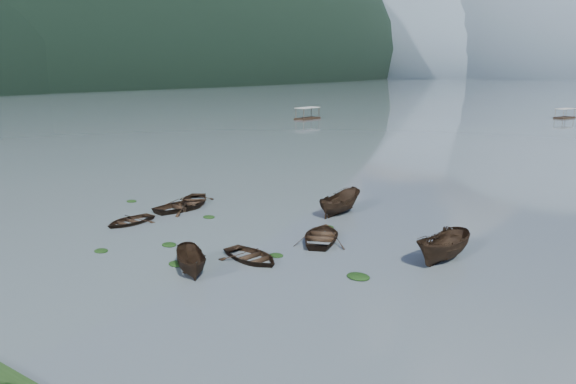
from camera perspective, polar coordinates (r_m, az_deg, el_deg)
The scene contains 22 objects.
ground_plane at distance 30.60m, azimuth -12.63°, elevation -8.00°, with size 2400.00×2400.00×0.00m, color #4D5961.
left_ridge_far at distance 568.87m, azimuth -28.74°, elevation 10.65°, with size 560.00×1400.00×380.00m, color black.
haze_mtn_a at distance 961.51m, azimuth 16.91°, elevation 12.15°, with size 520.00×520.00×280.00m, color #475666.
haze_mtn_b at distance 923.12m, azimuth 29.07°, elevation 11.04°, with size 520.00×520.00×340.00m, color #475666.
rowboat_0 at distance 39.56m, azimuth -17.17°, elevation -3.36°, with size 2.72×3.80×0.79m, color black.
rowboat_1 at distance 42.43m, azimuth -11.63°, elevation -1.91°, with size 3.43×4.81×1.00m, color black.
rowboat_2 at distance 29.47m, azimuth -10.60°, elevation -8.75°, with size 1.51×4.00×1.55m, color black.
rowboat_3 at distance 34.25m, azimuth 3.81°, elevation -5.36°, with size 3.40×4.76×0.99m, color black.
rowboat_4 at distance 30.78m, azimuth -4.08°, elevation -7.56°, with size 2.92×4.09×0.85m, color black.
rowboat_5 at distance 31.97m, azimuth 16.83°, elevation -7.32°, with size 1.90×5.04×1.95m, color black.
rowboat_6 at distance 44.19m, azimuth -10.45°, elevation -1.25°, with size 3.10×4.34×0.90m, color black.
rowboat_8 at distance 40.69m, azimuth 5.74°, elevation -2.36°, with size 1.88×4.99×1.93m, color black.
weed_clump_0 at distance 34.16m, azimuth -20.04°, elevation -6.23°, with size 0.94×0.77×0.20m, color black.
weed_clump_1 at distance 34.04m, azimuth -13.07°, elevation -5.81°, with size 1.03×0.82×0.23m, color black.
weed_clump_2 at distance 30.69m, azimuth -12.20°, elevation -7.91°, with size 1.10×0.88×0.24m, color black.
weed_clump_3 at distance 31.37m, azimuth -1.30°, elevation -7.12°, with size 0.89×0.75×0.20m, color black.
weed_clump_4 at distance 28.49m, azimuth 7.81°, elevation -9.43°, with size 1.31×1.04×0.27m, color black.
weed_clump_5 at distance 46.01m, azimuth -16.99°, elevation -1.03°, with size 0.94×0.76×0.20m, color black.
weed_clump_6 at distance 39.78m, azimuth -8.78°, elevation -2.82°, with size 0.97×0.81×0.20m, color black.
weed_clump_7 at distance 36.96m, azimuth 4.41°, elevation -3.95°, with size 0.95×0.76×0.21m, color black.
pontoon_left at distance 119.39m, azimuth 2.18°, elevation 8.08°, with size 2.81×6.75×2.59m, color black, non-canonical shape.
pontoon_centre at distance 137.96m, azimuth 28.35°, elevation 7.22°, with size 2.39×5.73×2.20m, color black, non-canonical shape.
Camera 1 is at (20.86, -19.51, 10.98)m, focal length 32.00 mm.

